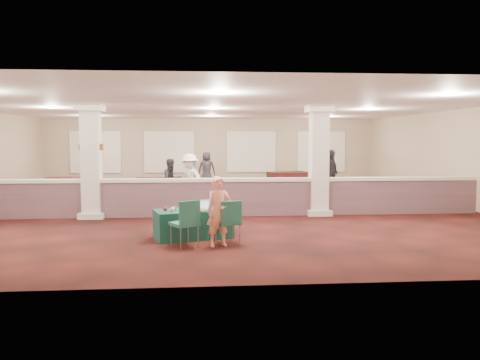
{
  "coord_description": "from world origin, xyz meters",
  "views": [
    {
      "loc": [
        -0.37,
        -14.91,
        2.22
      ],
      "look_at": [
        0.65,
        -2.0,
        1.09
      ],
      "focal_mm": 35.0,
      "sensor_mm": 36.0,
      "label": 1
    }
  ],
  "objects": [
    {
      "name": "yarn_grey",
      "position": [
        -1.01,
        -4.48,
        0.69
      ],
      "size": [
        0.09,
        0.09,
        0.09
      ],
      "primitive_type": "sphere",
      "color": "#49484D",
      "rests_on": "near_table"
    },
    {
      "name": "far_table_front_right",
      "position": [
        3.85,
        0.3,
        0.39
      ],
      "size": [
        1.98,
        1.1,
        0.77
      ],
      "primitive_type": "cube",
      "rotation": [
        0.0,
        0.0,
        0.08
      ],
      "color": "black",
      "rests_on": "ground"
    },
    {
      "name": "attendee_d",
      "position": [
        -0.2,
        6.88,
        0.82
      ],
      "size": [
        0.83,
        0.47,
        1.65
      ],
      "primitive_type": "imported",
      "rotation": [
        0.0,
        0.0,
        3.1
      ],
      "color": "black",
      "rests_on": "ground"
    },
    {
      "name": "laptop_screen",
      "position": [
        -0.36,
        -4.34,
        0.76
      ],
      "size": [
        0.28,
        0.09,
        0.19
      ],
      "primitive_type": "cube",
      "rotation": [
        0.0,
        0.0,
        0.28
      ],
      "color": "silver",
      "rests_on": "near_table"
    },
    {
      "name": "far_table_back_center",
      "position": [
        -2.0,
        3.2,
        0.37
      ],
      "size": [
        1.93,
        1.16,
        0.74
      ],
      "primitive_type": "cube",
      "rotation": [
        0.0,
        0.0,
        0.14
      ],
      "color": "black",
      "rests_on": "ground"
    },
    {
      "name": "far_table_front_left",
      "position": [
        -6.5,
        0.3,
        0.34
      ],
      "size": [
        1.84,
        1.26,
        0.68
      ],
      "primitive_type": "cube",
      "rotation": [
        0.0,
        0.0,
        -0.27
      ],
      "color": "black",
      "rests_on": "ground"
    },
    {
      "name": "column_left",
      "position": [
        -3.5,
        -1.5,
        1.64
      ],
      "size": [
        0.72,
        0.72,
        3.2
      ],
      "color": "beige",
      "rests_on": "ground"
    },
    {
      "name": "scissors",
      "position": [
        0.02,
        -4.55,
        0.65
      ],
      "size": [
        0.11,
        0.05,
        0.01
      ],
      "primitive_type": "cube",
      "rotation": [
        0.0,
        0.0,
        0.28
      ],
      "color": "red",
      "rests_on": "near_table"
    },
    {
      "name": "yarn_cream",
      "position": [
        -1.04,
        -4.69,
        0.69
      ],
      "size": [
        0.1,
        0.1,
        0.1
      ],
      "primitive_type": "sphere",
      "color": "beige",
      "rests_on": "near_table"
    },
    {
      "name": "partition_wall",
      "position": [
        0.0,
        -1.5,
        0.57
      ],
      "size": [
        15.6,
        0.28,
        1.1
      ],
      "color": "#563A42",
      "rests_on": "ground"
    },
    {
      "name": "attendee_a",
      "position": [
        -1.5,
        1.88,
        0.76
      ],
      "size": [
        0.83,
        0.75,
        1.52
      ],
      "primitive_type": "imported",
      "rotation": [
        0.0,
        0.0,
        0.6
      ],
      "color": "black",
      "rests_on": "ground"
    },
    {
      "name": "screen_glow",
      "position": [
        -0.36,
        -4.34,
        0.74
      ],
      "size": [
        0.26,
        0.08,
        0.17
      ],
      "primitive_type": "cube",
      "rotation": [
        0.0,
        0.0,
        0.28
      ],
      "color": "silver",
      "rests_on": "near_table"
    },
    {
      "name": "attendee_c",
      "position": [
        4.54,
        2.75,
        0.91
      ],
      "size": [
        1.1,
        1.13,
        1.82
      ],
      "primitive_type": "imported",
      "rotation": [
        0.0,
        0.0,
        0.82
      ],
      "color": "black",
      "rests_on": "ground"
    },
    {
      "name": "woman",
      "position": [
        -0.05,
        -5.32,
        0.73
      ],
      "size": [
        0.6,
        0.48,
        1.45
      ],
      "primitive_type": "imported",
      "rotation": [
        0.0,
        0.0,
        0.29
      ],
      "color": "#F09468",
      "rests_on": "ground"
    },
    {
      "name": "yarn_red",
      "position": [
        -1.21,
        -4.6,
        0.69
      ],
      "size": [
        0.09,
        0.09,
        0.09
      ],
      "primitive_type": "sphere",
      "color": "#5A121D",
      "rests_on": "near_table"
    },
    {
      "name": "sconce_right",
      "position": [
        -3.22,
        -1.5,
        2.0
      ],
      "size": [
        0.12,
        0.12,
        0.18
      ],
      "color": "brown",
      "rests_on": "column_left"
    },
    {
      "name": "conf_chair_main",
      "position": [
        0.17,
        -5.24,
        0.56
      ],
      "size": [
        0.59,
        0.6,
        0.95
      ],
      "rotation": [
        0.0,
        0.0,
        0.31
      ],
      "color": "#1D574E",
      "rests_on": "ground"
    },
    {
      "name": "near_table",
      "position": [
        -0.6,
        -4.47,
        0.32
      ],
      "size": [
        1.84,
        1.27,
        0.64
      ],
      "primitive_type": "cube",
      "rotation": [
        0.0,
        0.0,
        0.28
      ],
      "color": "#0F372F",
      "rests_on": "ground"
    },
    {
      "name": "ceiling",
      "position": [
        0.0,
        0.0,
        3.2
      ],
      "size": [
        16.0,
        16.0,
        0.02
      ],
      "primitive_type": "cube",
      "color": "white",
      "rests_on": "wall_back"
    },
    {
      "name": "wall_front",
      "position": [
        0.0,
        -8.0,
        1.6
      ],
      "size": [
        16.0,
        0.04,
        3.2
      ],
      "primitive_type": "cube",
      "color": "gray",
      "rests_on": "ground"
    },
    {
      "name": "column_right",
      "position": [
        3.0,
        -1.5,
        1.64
      ],
      "size": [
        0.72,
        0.72,
        3.2
      ],
      "color": "beige",
      "rests_on": "ground"
    },
    {
      "name": "conf_chair_side",
      "position": [
        -0.72,
        -5.42,
        0.58
      ],
      "size": [
        0.68,
        0.68,
        0.99
      ],
      "rotation": [
        0.0,
        0.0,
        0.55
      ],
      "color": "#1D574E",
      "rests_on": "ground"
    },
    {
      "name": "far_table_front_center",
      "position": [
        -1.34,
        0.3,
        0.38
      ],
      "size": [
        1.91,
        1.04,
        0.75
      ],
      "primitive_type": "cube",
      "rotation": [
        0.0,
        0.0,
        0.07
      ],
      "color": "black",
      "rests_on": "ground"
    },
    {
      "name": "ground",
      "position": [
        0.0,
        0.0,
        0.0
      ],
      "size": [
        16.0,
        16.0,
        0.0
      ],
      "primitive_type": "plane",
      "color": "#3E130F",
      "rests_on": "ground"
    },
    {
      "name": "knitting",
      "position": [
        -0.5,
        -4.67,
        0.66
      ],
      "size": [
        0.41,
        0.35,
        0.03
      ],
      "primitive_type": "cube",
      "rotation": [
        0.0,
        0.0,
        0.28
      ],
      "color": "#CD5220",
      "rests_on": "near_table"
    },
    {
      "name": "wall_back",
      "position": [
        0.0,
        8.0,
        1.6
      ],
      "size": [
        16.0,
        0.04,
        3.2
      ],
      "primitive_type": "cube",
      "color": "gray",
      "rests_on": "ground"
    },
    {
      "name": "far_table_back_right",
      "position": [
        3.53,
        6.32,
        0.36
      ],
      "size": [
        1.93,
        1.27,
        0.72
      ],
      "primitive_type": "cube",
      "rotation": [
        0.0,
        0.0,
        0.24
      ],
      "color": "black",
      "rests_on": "ground"
    },
    {
      "name": "sconce_left",
      "position": [
        -3.78,
        -1.5,
        2.0
      ],
      "size": [
        0.12,
        0.12,
        0.18
      ],
      "color": "brown",
      "rests_on": "column_left"
    },
    {
      "name": "laptop_base",
      "position": [
        -0.34,
        -4.44,
        0.65
      ],
      "size": [
        0.34,
        0.28,
        0.02
      ],
      "primitive_type": "cube",
      "rotation": [
        0.0,
        0.0,
        0.28
      ],
      "color": "silver",
      "rests_on": "near_table"
    },
    {
      "name": "attendee_b",
      "position": [
        -0.83,
        1.1,
        0.86
      ],
      "size": [
        1.12,
        1.15,
        1.72
      ],
      "primitive_type": "imported",
      "rotation": [
        0.0,
        0.0,
        -0.82
      ],
      "color": "silver",
      "rests_on": "ground"
    },
    {
      "name": "wall_right",
      "position": [
        8.0,
        0.0,
        1.6
      ],
      "size": [
        0.04,
        16.0,
        3.2
      ],
      "primitive_type": "cube",
      "color": "gray",
      "rests_on": "ground"
    },
    {
      "name": "far_table_back_left",
      "position": [
        -5.33,
        3.2,
        0.39
      ],
      "size": [
        2.08,
        1.35,
        0.78
      ],
      "primitive_type": "cube",
      "rotation": [
        0.0,
        0.0,
        0.21
      ],
      "color": "black",
      "rests_on": "ground"
    }
  ]
}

